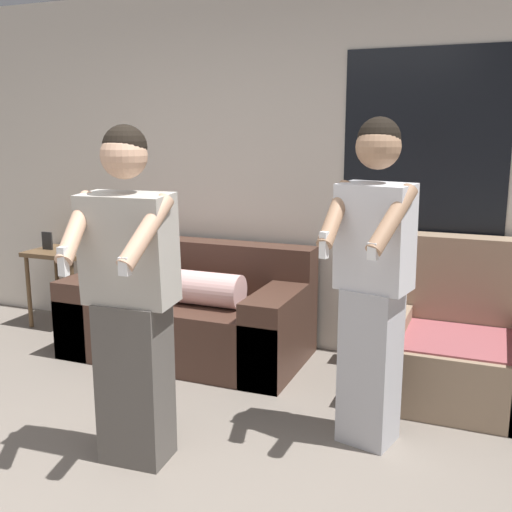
{
  "coord_description": "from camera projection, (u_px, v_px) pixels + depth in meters",
  "views": [
    {
      "loc": [
        1.54,
        -1.67,
        1.66
      ],
      "look_at": [
        0.46,
        1.02,
        1.04
      ],
      "focal_mm": 42.0,
      "sensor_mm": 36.0,
      "label": 1
    }
  ],
  "objects": [
    {
      "name": "person_left",
      "position": [
        131.0,
        299.0,
        2.91
      ],
      "size": [
        0.5,
        0.48,
        1.69
      ],
      "color": "#56514C",
      "rests_on": "ground_plane"
    },
    {
      "name": "couch",
      "position": [
        190.0,
        314.0,
        4.48
      ],
      "size": [
        1.75,
        0.89,
        0.82
      ],
      "color": "#472D23",
      "rests_on": "ground_plane"
    },
    {
      "name": "side_table",
      "position": [
        63.0,
        262.0,
        5.11
      ],
      "size": [
        0.54,
        0.44,
        0.81
      ],
      "color": "brown",
      "rests_on": "ground_plane"
    },
    {
      "name": "wall_back",
      "position": [
        281.0,
        171.0,
        4.51
      ],
      "size": [
        5.74,
        0.07,
        2.7
      ],
      "color": "silver",
      "rests_on": "ground_plane"
    },
    {
      "name": "armchair",
      "position": [
        458.0,
        348.0,
        3.8
      ],
      "size": [
        0.99,
        0.88,
        0.98
      ],
      "color": "#937A60",
      "rests_on": "ground_plane"
    },
    {
      "name": "person_right",
      "position": [
        373.0,
        280.0,
        3.08
      ],
      "size": [
        0.45,
        0.52,
        1.72
      ],
      "color": "#B2B2B7",
      "rests_on": "ground_plane"
    }
  ]
}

